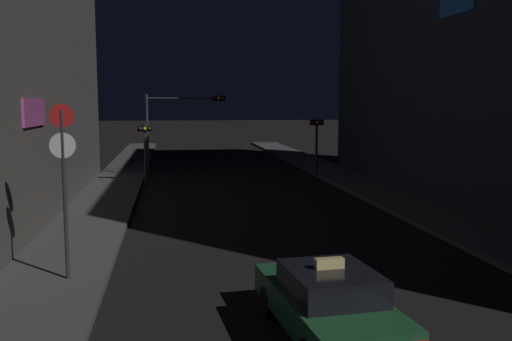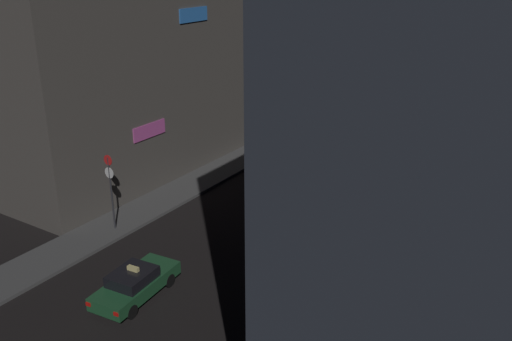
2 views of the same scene
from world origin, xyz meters
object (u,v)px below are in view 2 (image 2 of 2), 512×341
(traffic_light_left_kerb, at_px, (285,120))
(sign_pole_left, at_px, (111,185))
(traffic_light_right_kerb, at_px, (420,134))
(taxi, at_px, (135,283))
(street_lamp_near_block, at_px, (291,204))
(traffic_light_overhead, at_px, (324,100))

(traffic_light_left_kerb, bearing_deg, sign_pole_left, -94.07)
(traffic_light_left_kerb, bearing_deg, traffic_light_right_kerb, 9.10)
(traffic_light_right_kerb, distance_m, sign_pole_left, 21.80)
(taxi, xyz_separation_m, sign_pole_left, (-5.55, 4.09, 2.09))
(traffic_light_right_kerb, bearing_deg, street_lamp_near_block, -87.24)
(traffic_light_overhead, relative_size, traffic_light_right_kerb, 1.40)
(traffic_light_left_kerb, bearing_deg, taxi, -78.40)
(taxi, xyz_separation_m, traffic_light_left_kerb, (-4.34, 21.13, 1.74))
(taxi, xyz_separation_m, street_lamp_near_block, (6.73, 2.04, 4.77))
(traffic_light_overhead, bearing_deg, sign_pole_left, -98.80)
(taxi, height_order, traffic_light_overhead, traffic_light_overhead)
(taxi, height_order, traffic_light_right_kerb, traffic_light_right_kerb)
(sign_pole_left, height_order, street_lamp_near_block, street_lamp_near_block)
(traffic_light_left_kerb, xyz_separation_m, sign_pole_left, (-1.21, -17.04, 0.35))
(traffic_light_right_kerb, xyz_separation_m, street_lamp_near_block, (1.00, -20.70, 2.89))
(sign_pole_left, relative_size, street_lamp_near_block, 0.50)
(sign_pole_left, xyz_separation_m, street_lamp_near_block, (12.28, -2.05, 2.68))
(taxi, distance_m, sign_pole_left, 7.20)
(taxi, relative_size, traffic_light_left_kerb, 1.34)
(traffic_light_right_kerb, height_order, sign_pole_left, sign_pole_left)
(taxi, height_order, sign_pole_left, sign_pole_left)
(traffic_light_overhead, xyz_separation_m, traffic_light_right_kerb, (8.20, -1.27, -1.11))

